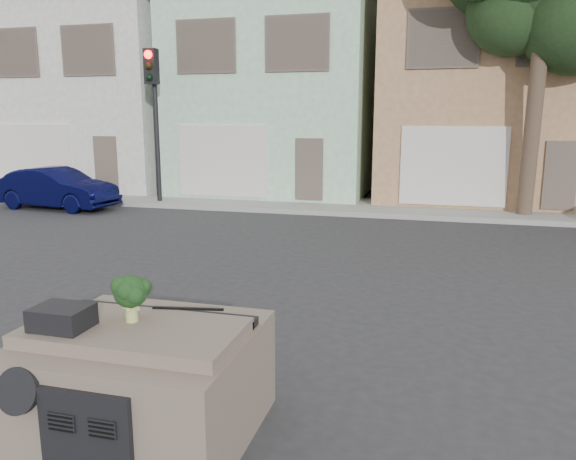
% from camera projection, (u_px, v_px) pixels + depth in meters
% --- Properties ---
extents(ground_plane, '(120.00, 120.00, 0.00)m').
position_uv_depth(ground_plane, '(250.00, 322.00, 8.19)').
color(ground_plane, '#303033').
rests_on(ground_plane, ground).
extents(sidewalk, '(40.00, 3.00, 0.15)m').
position_uv_depth(sidewalk, '(356.00, 207.00, 18.10)').
color(sidewalk, gray).
rests_on(sidewalk, ground).
extents(townhouse_white, '(7.20, 8.20, 7.55)m').
position_uv_depth(townhouse_white, '(115.00, 96.00, 23.96)').
color(townhouse_white, silver).
rests_on(townhouse_white, ground).
extents(townhouse_mint, '(7.20, 8.20, 7.55)m').
position_uv_depth(townhouse_mint, '(284.00, 95.00, 22.04)').
color(townhouse_mint, '#ABD6B2').
rests_on(townhouse_mint, ground).
extents(townhouse_tan, '(7.20, 8.20, 7.55)m').
position_uv_depth(townhouse_tan, '(485.00, 93.00, 20.13)').
color(townhouse_tan, tan).
rests_on(townhouse_tan, ground).
extents(navy_sedan, '(4.15, 1.79, 1.33)m').
position_uv_depth(navy_sedan, '(58.00, 209.00, 18.20)').
color(navy_sedan, '#070935').
rests_on(navy_sedan, ground).
extents(traffic_signal, '(0.40, 0.40, 5.10)m').
position_uv_depth(traffic_signal, '(155.00, 129.00, 18.32)').
color(traffic_signal, black).
rests_on(traffic_signal, ground).
extents(tree_near, '(4.40, 4.00, 8.50)m').
position_uv_depth(tree_near, '(537.00, 68.00, 15.33)').
color(tree_near, '#1E3619').
rests_on(tree_near, ground).
extents(car_dashboard, '(2.00, 1.80, 1.12)m').
position_uv_depth(car_dashboard, '(145.00, 377.00, 5.24)').
color(car_dashboard, '#716153').
rests_on(car_dashboard, ground).
extents(instrument_hump, '(0.48, 0.38, 0.20)m').
position_uv_depth(instrument_hump, '(62.00, 317.00, 4.92)').
color(instrument_hump, black).
rests_on(instrument_hump, car_dashboard).
extents(wiper_arm, '(0.69, 0.15, 0.02)m').
position_uv_depth(wiper_arm, '(188.00, 309.00, 5.41)').
color(wiper_arm, black).
rests_on(wiper_arm, car_dashboard).
extents(broccoli, '(0.51, 0.51, 0.45)m').
position_uv_depth(broccoli, '(131.00, 298.00, 5.06)').
color(broccoli, black).
rests_on(broccoli, car_dashboard).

